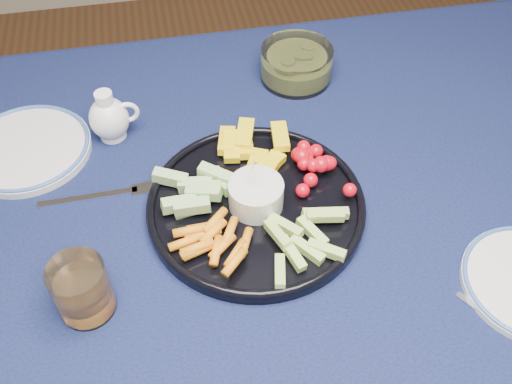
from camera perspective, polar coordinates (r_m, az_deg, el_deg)
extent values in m
cube|color=#4E2B1A|center=(0.91, 7.83, -3.63)|extent=(1.60, 1.00, 0.04)
cube|color=black|center=(0.89, 7.98, -2.73)|extent=(1.66, 1.06, 0.01)
cube|color=black|center=(1.35, 0.88, 10.79)|extent=(1.66, 0.01, 0.30)
cylinder|color=black|center=(0.88, 0.00, -1.54)|extent=(0.33, 0.33, 0.01)
torus|color=black|center=(0.87, 0.00, -1.08)|extent=(0.34, 0.34, 0.01)
cylinder|color=silver|center=(0.86, 0.00, -0.28)|extent=(0.08, 0.08, 0.04)
cylinder|color=silver|center=(0.84, 0.00, 0.54)|extent=(0.07, 0.07, 0.01)
cylinder|color=white|center=(1.03, -14.10, 5.68)|extent=(0.05, 0.05, 0.01)
ellipsoid|color=white|center=(1.01, -14.47, 7.12)|extent=(0.07, 0.07, 0.08)
cylinder|color=white|center=(0.98, -14.91, 8.85)|extent=(0.03, 0.03, 0.03)
torus|color=white|center=(1.00, -12.76, 7.77)|extent=(0.04, 0.01, 0.04)
torus|color=#385A9F|center=(0.99, -14.76, 8.25)|extent=(0.04, 0.04, 0.00)
cylinder|color=white|center=(1.11, 4.07, 12.67)|extent=(0.14, 0.14, 0.06)
cylinder|color=#5C621C|center=(1.12, 4.03, 12.20)|extent=(0.11, 0.11, 0.03)
cylinder|color=white|center=(0.79, -17.01, -9.30)|extent=(0.08, 0.08, 0.09)
cylinder|color=orange|center=(0.80, -16.70, -10.05)|extent=(0.07, 0.07, 0.05)
cube|color=silver|center=(0.94, -16.46, -0.55)|extent=(0.16, 0.01, 0.00)
cube|color=silver|center=(0.93, -11.09, 0.31)|extent=(0.04, 0.03, 0.00)
cube|color=silver|center=(0.84, 22.86, -11.91)|extent=(0.07, 0.11, 0.00)
cylinder|color=silver|center=(1.04, -21.88, 3.98)|extent=(0.21, 0.21, 0.01)
torus|color=#385A9F|center=(1.04, -22.00, 4.27)|extent=(0.21, 0.21, 0.01)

